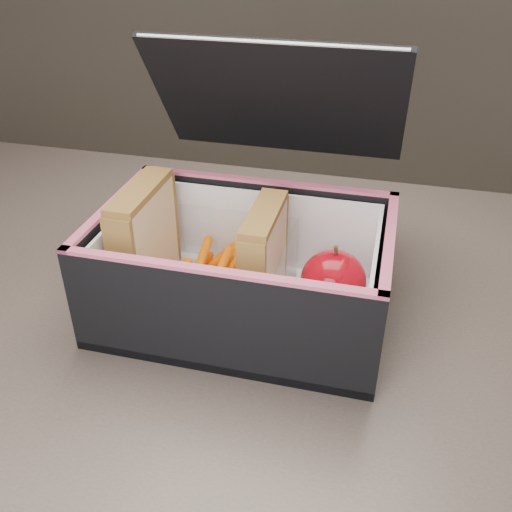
{
  "coord_description": "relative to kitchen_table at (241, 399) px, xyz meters",
  "views": [
    {
      "loc": [
        0.12,
        -0.42,
        1.12
      ],
      "look_at": [
        0.01,
        0.04,
        0.81
      ],
      "focal_mm": 40.0,
      "sensor_mm": 36.0,
      "label": 1
    }
  ],
  "objects": [
    {
      "name": "red_apple",
      "position": [
        0.08,
        0.04,
        0.14
      ],
      "size": [
        0.08,
        0.08,
        0.07
      ],
      "rotation": [
        0.0,
        0.0,
        -0.29
      ],
      "color": "#920009",
      "rests_on": "paper_napkin"
    },
    {
      "name": "carrot_sticks",
      "position": [
        -0.05,
        0.05,
        0.12
      ],
      "size": [
        0.05,
        0.14,
        0.03
      ],
      "color": "#E24300",
      "rests_on": "plastic_tub"
    },
    {
      "name": "kitchen_table",
      "position": [
        0.0,
        0.0,
        0.0
      ],
      "size": [
        1.2,
        0.8,
        0.75
      ],
      "color": "#60534A",
      "rests_on": "ground"
    },
    {
      "name": "plastic_tub",
      "position": [
        -0.05,
        0.04,
        0.14
      ],
      "size": [
        0.17,
        0.12,
        0.07
      ],
      "primitive_type": null,
      "color": "white",
      "rests_on": "lunch_bag"
    },
    {
      "name": "paper_napkin",
      "position": [
        0.08,
        0.04,
        0.11
      ],
      "size": [
        0.08,
        0.08,
        0.01
      ],
      "primitive_type": "cube",
      "rotation": [
        0.0,
        0.0,
        0.17
      ],
      "color": "white",
      "rests_on": "lunch_bag"
    },
    {
      "name": "sandwich_right",
      "position": [
        0.02,
        0.04,
        0.16
      ],
      "size": [
        0.03,
        0.09,
        0.11
      ],
      "color": "beige",
      "rests_on": "plastic_tub"
    },
    {
      "name": "sandwich_left",
      "position": [
        -0.11,
        0.04,
        0.16
      ],
      "size": [
        0.03,
        0.1,
        0.11
      ],
      "color": "beige",
      "rests_on": "plastic_tub"
    },
    {
      "name": "lunch_bag",
      "position": [
        -0.0,
        0.04,
        0.15
      ],
      "size": [
        0.28,
        0.29,
        0.25
      ],
      "color": "black",
      "rests_on": "kitchen_table"
    }
  ]
}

